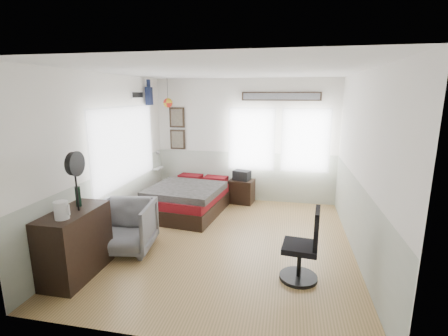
{
  "coord_description": "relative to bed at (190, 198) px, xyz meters",
  "views": [
    {
      "loc": [
        0.95,
        -4.82,
        2.36
      ],
      "look_at": [
        -0.1,
        0.4,
        1.15
      ],
      "focal_mm": 26.0,
      "sensor_mm": 36.0,
      "label": 1
    }
  ],
  "objects": [
    {
      "name": "bed",
      "position": [
        0.0,
        0.0,
        0.0
      ],
      "size": [
        1.49,
        1.97,
        0.59
      ],
      "rotation": [
        0.0,
        0.0,
        -0.12
      ],
      "color": "black",
      "rests_on": "ground_plane"
    },
    {
      "name": "stand_fan",
      "position": [
        -0.67,
        -2.55,
        1.22
      ],
      "size": [
        0.09,
        0.32,
        0.78
      ],
      "rotation": [
        0.0,
        0.0,
        0.03
      ],
      "color": "black",
      "rests_on": "dresser"
    },
    {
      "name": "room_shell",
      "position": [
        0.91,
        -1.05,
        1.33
      ],
      "size": [
        4.02,
        4.52,
        2.71
      ],
      "color": "white",
      "rests_on": "ground_plane"
    },
    {
      "name": "nightstand",
      "position": [
        0.96,
        0.79,
        -0.03
      ],
      "size": [
        0.57,
        0.49,
        0.52
      ],
      "primitive_type": "cube",
      "rotation": [
        0.0,
        0.0,
        -0.15
      ],
      "color": "black",
      "rests_on": "ground_plane"
    },
    {
      "name": "bottle",
      "position": [
        -0.78,
        -2.4,
        0.75
      ],
      "size": [
        0.07,
        0.07,
        0.27
      ],
      "primitive_type": "cylinder",
      "color": "black",
      "rests_on": "dresser"
    },
    {
      "name": "task_chair",
      "position": [
        2.19,
        -2.12,
        0.11
      ],
      "size": [
        0.49,
        0.49,
        0.98
      ],
      "rotation": [
        0.0,
        0.0,
        -0.1
      ],
      "color": "black",
      "rests_on": "ground_plane"
    },
    {
      "name": "wall_decor",
      "position": [
        -0.12,
        0.72,
        1.81
      ],
      "size": [
        3.55,
        1.32,
        1.44
      ],
      "color": "black",
      "rests_on": "room_shell"
    },
    {
      "name": "kettle",
      "position": [
        -0.69,
        -2.85,
        0.73
      ],
      "size": [
        0.19,
        0.17,
        0.22
      ],
      "rotation": [
        0.0,
        0.0,
        -0.21
      ],
      "color": "silver",
      "rests_on": "dresser"
    },
    {
      "name": "armchair",
      "position": [
        -0.46,
        -1.82,
        0.1
      ],
      "size": [
        0.93,
        0.95,
        0.77
      ],
      "primitive_type": "imported",
      "rotation": [
        0.0,
        0.0,
        0.14
      ],
      "color": "slate",
      "rests_on": "ground_plane"
    },
    {
      "name": "dresser",
      "position": [
        -0.75,
        -2.59,
        0.17
      ],
      "size": [
        0.48,
        1.0,
        0.9
      ],
      "primitive_type": "cube",
      "color": "black",
      "rests_on": "ground_plane"
    },
    {
      "name": "ground_plane",
      "position": [
        0.99,
        -1.24,
        -0.29
      ],
      "size": [
        4.0,
        4.5,
        0.01
      ],
      "primitive_type": "cube",
      "color": "#9A7845"
    },
    {
      "name": "black_bag",
      "position": [
        0.96,
        0.79,
        0.34
      ],
      "size": [
        0.41,
        0.33,
        0.21
      ],
      "primitive_type": "cube",
      "rotation": [
        0.0,
        0.0,
        -0.31
      ],
      "color": "black",
      "rests_on": "nightstand"
    }
  ]
}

